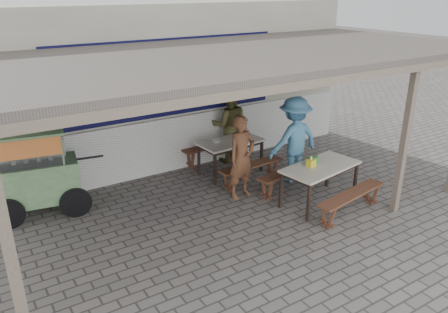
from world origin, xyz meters
name	(u,v)px	position (x,y,z in m)	size (l,w,h in m)	color
ground	(261,224)	(0.00, 0.00, 0.00)	(60.00, 60.00, 0.00)	#66605C
back_wall	(167,87)	(0.00, 3.58, 1.72)	(9.00, 1.28, 3.50)	beige
warung_roof	(235,58)	(0.02, 0.90, 2.71)	(9.00, 4.21, 2.81)	#554C49
table_left	(231,144)	(0.73, 2.10, 0.67)	(1.40, 0.81, 0.75)	silver
bench_left_street	(251,169)	(0.78, 1.40, 0.34)	(1.47, 0.37, 0.45)	brown
bench_left_wall	(212,150)	(0.69, 2.81, 0.34)	(1.47, 0.37, 0.45)	brown
table_right	(320,169)	(1.39, 0.07, 0.67)	(1.63, 0.98, 0.75)	silver
bench_right_street	(351,198)	(1.50, -0.62, 0.34)	(1.66, 0.53, 0.45)	brown
bench_right_wall	(291,174)	(1.28, 0.77, 0.34)	(1.66, 0.53, 0.45)	brown
vendor_cart	(36,171)	(-3.11, 2.39, 0.84)	(2.00, 0.98, 1.55)	#7AA26C
patron_street_side	(242,157)	(0.31, 1.07, 0.81)	(0.59, 0.39, 1.63)	brown
patron_wall_side	(229,125)	(1.12, 2.75, 0.86)	(0.84, 0.65, 1.73)	#4E4B27
patron_right_table	(294,139)	(1.66, 1.15, 0.89)	(1.15, 0.66, 1.78)	#4C8EB8
tissue_box	(311,163)	(1.21, 0.15, 0.82)	(0.13, 0.13, 0.13)	yellow
donation_box	(313,160)	(1.35, 0.25, 0.81)	(0.19, 0.12, 0.12)	#3D7D37
condiment_jar	(242,134)	(1.11, 2.24, 0.80)	(0.09, 0.09, 0.10)	silver
condiment_bowl	(216,141)	(0.45, 2.23, 0.77)	(0.17, 0.17, 0.04)	white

